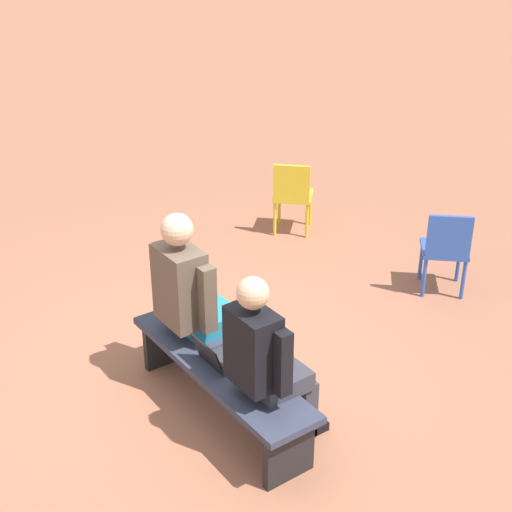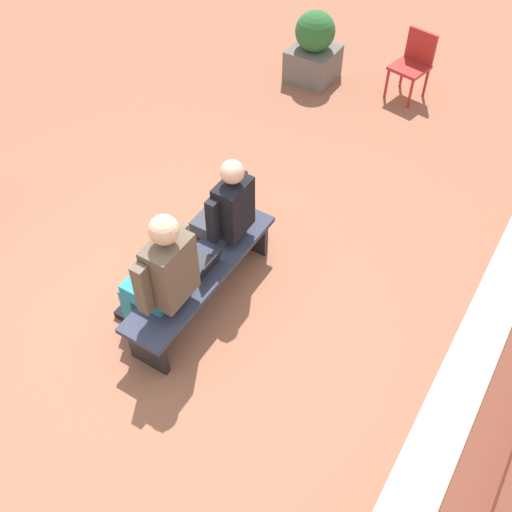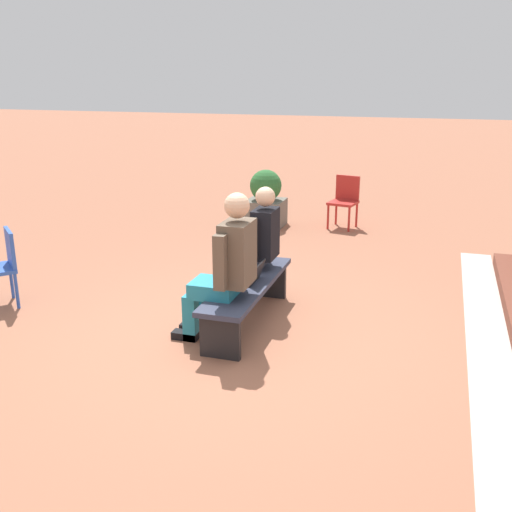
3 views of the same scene
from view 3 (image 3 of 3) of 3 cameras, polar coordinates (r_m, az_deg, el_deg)
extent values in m
plane|color=#9E6047|center=(5.83, -1.93, -7.84)|extent=(60.00, 60.00, 0.00)
cube|color=#B7B2A8|center=(5.93, 21.35, -8.63)|extent=(6.52, 0.40, 0.01)
cube|color=#33384C|center=(6.00, -0.76, -2.71)|extent=(1.80, 0.44, 0.05)
cube|color=black|center=(6.80, 1.33, -2.31)|extent=(0.06, 0.37, 0.40)
cube|color=black|center=(5.39, -3.40, -7.73)|extent=(0.06, 0.37, 0.40)
cube|color=#383842|center=(6.44, -0.90, -0.53)|extent=(0.32, 0.38, 0.13)
cube|color=#383842|center=(6.67, -2.20, -2.48)|extent=(0.10, 0.11, 0.45)
cube|color=black|center=(6.75, -2.63, -3.97)|extent=(0.10, 0.23, 0.07)
cube|color=#383842|center=(6.52, -2.69, -2.96)|extent=(0.10, 0.11, 0.45)
cube|color=black|center=(6.60, -3.13, -4.47)|extent=(0.10, 0.23, 0.07)
cube|color=black|center=(6.29, 0.88, 2.15)|extent=(0.36, 0.23, 0.53)
cube|color=#195133|center=(6.34, -0.14, 1.90)|extent=(0.05, 0.01, 0.32)
cube|color=black|center=(6.52, 0.88, 2.52)|extent=(0.08, 0.09, 0.45)
cube|color=black|center=(6.11, -0.31, 1.50)|extent=(0.08, 0.09, 0.45)
sphere|color=#DBAD89|center=(6.20, 0.89, 5.67)|extent=(0.21, 0.21, 0.21)
cube|color=teal|center=(5.64, -3.98, -3.11)|extent=(0.36, 0.42, 0.15)
cube|color=teal|center=(5.91, -5.51, -5.21)|extent=(0.12, 0.13, 0.45)
cube|color=black|center=(6.00, -6.02, -6.80)|extent=(0.12, 0.25, 0.07)
cube|color=teal|center=(5.75, -6.24, -5.89)|extent=(0.12, 0.13, 0.45)
cube|color=black|center=(5.84, -6.75, -7.51)|extent=(0.12, 0.25, 0.07)
cube|color=brown|center=(5.45, -1.79, 0.27)|extent=(0.40, 0.25, 0.59)
cube|color=brown|center=(5.71, -1.66, 0.84)|extent=(0.09, 0.11, 0.50)
cube|color=brown|center=(5.25, -3.44, -0.64)|extent=(0.09, 0.11, 0.50)
sphere|color=#DBAD89|center=(5.34, -1.83, 4.82)|extent=(0.23, 0.23, 0.23)
cube|color=black|center=(6.01, -1.11, -2.34)|extent=(0.32, 0.22, 0.02)
cube|color=#2D2D33|center=(6.01, -1.20, -2.22)|extent=(0.29, 0.15, 0.00)
cube|color=black|center=(5.93, 0.18, -1.52)|extent=(0.32, 0.07, 0.19)
cube|color=#33519E|center=(5.93, 0.11, -1.51)|extent=(0.28, 0.06, 0.17)
cube|color=red|center=(9.88, 8.28, 5.03)|extent=(0.49, 0.49, 0.04)
cube|color=red|center=(10.01, 8.72, 6.46)|extent=(0.12, 0.40, 0.40)
cylinder|color=red|center=(9.82, 6.87, 3.71)|extent=(0.04, 0.04, 0.40)
cylinder|color=red|center=(9.70, 8.85, 3.45)|extent=(0.04, 0.04, 0.40)
cylinder|color=red|center=(10.15, 7.64, 4.11)|extent=(0.04, 0.04, 0.40)
cylinder|color=red|center=(10.03, 9.56, 3.87)|extent=(0.04, 0.04, 0.40)
cube|color=#2D56B7|center=(7.00, -22.37, 0.74)|extent=(0.30, 0.32, 0.40)
cylinder|color=#2D56B7|center=(7.30, -22.26, -2.24)|extent=(0.04, 0.04, 0.40)
cylinder|color=#2D56B7|center=(6.96, -21.83, -3.11)|extent=(0.04, 0.04, 0.40)
cube|color=#6B665B|center=(9.95, 0.92, 4.12)|extent=(0.60, 0.60, 0.44)
sphere|color=#2D6B33|center=(9.86, 0.93, 6.73)|extent=(0.52, 0.52, 0.52)
camera|label=1|loc=(8.96, 21.76, 21.54)|focal=50.00mm
camera|label=2|loc=(3.32, 35.56, 50.12)|focal=42.00mm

